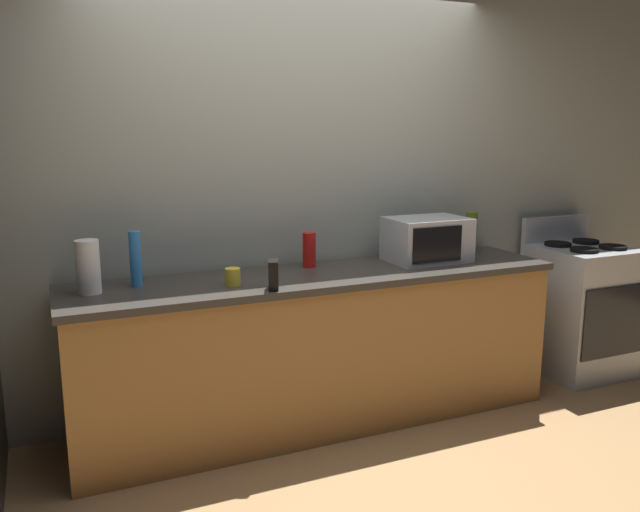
% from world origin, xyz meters
% --- Properties ---
extents(ground_plane, '(8.00, 8.00, 0.00)m').
position_xyz_m(ground_plane, '(0.00, 0.00, 0.00)').
color(ground_plane, '#A87F51').
extents(back_wall, '(6.40, 0.10, 2.70)m').
position_xyz_m(back_wall, '(0.00, 0.81, 1.35)').
color(back_wall, '#9EA399').
rests_on(back_wall, ground_plane).
extents(counter_run, '(2.84, 0.64, 0.90)m').
position_xyz_m(counter_run, '(0.00, 0.40, 0.45)').
color(counter_run, '#9E6B38').
rests_on(counter_run, ground_plane).
extents(stove_range, '(0.60, 0.61, 1.08)m').
position_xyz_m(stove_range, '(2.00, 0.40, 0.46)').
color(stove_range, '#B7BABF').
rests_on(stove_range, ground_plane).
extents(microwave, '(0.48, 0.35, 0.27)m').
position_xyz_m(microwave, '(0.74, 0.45, 1.04)').
color(microwave, '#B7BABF').
rests_on(microwave, counter_run).
extents(paper_towel_roll, '(0.12, 0.12, 0.27)m').
position_xyz_m(paper_towel_roll, '(-1.23, 0.45, 1.04)').
color(paper_towel_roll, white).
rests_on(paper_towel_roll, counter_run).
extents(cordless_phone, '(0.09, 0.12, 0.15)m').
position_xyz_m(cordless_phone, '(-0.36, 0.16, 0.98)').
color(cordless_phone, black).
rests_on(cordless_phone, counter_run).
extents(bottle_hot_sauce, '(0.08, 0.08, 0.21)m').
position_xyz_m(bottle_hot_sauce, '(0.01, 0.58, 1.00)').
color(bottle_hot_sauce, red).
rests_on(bottle_hot_sauce, counter_run).
extents(bottle_spray_cleaner, '(0.06, 0.06, 0.29)m').
position_xyz_m(bottle_spray_cleaner, '(-1.00, 0.52, 1.04)').
color(bottle_spray_cleaner, '#338CE5').
rests_on(bottle_spray_cleaner, counter_run).
extents(bottle_olive_oil, '(0.07, 0.07, 0.27)m').
position_xyz_m(bottle_olive_oil, '(1.18, 0.59, 1.03)').
color(bottle_olive_oil, '#4C6B19').
rests_on(bottle_olive_oil, counter_run).
extents(mug_yellow, '(0.08, 0.08, 0.09)m').
position_xyz_m(mug_yellow, '(-0.53, 0.32, 0.95)').
color(mug_yellow, yellow).
rests_on(mug_yellow, counter_run).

